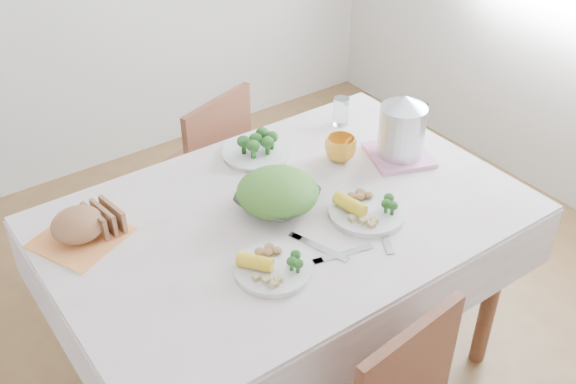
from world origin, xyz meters
TOP-DOWN VIEW (x-y plane):
  - floor at (0.00, 0.00)m, footprint 3.60×3.60m
  - dining_table at (0.00, 0.00)m, footprint 1.40×0.90m
  - tablecloth at (0.00, 0.00)m, footprint 1.50×1.00m
  - chair_far at (0.06, 0.79)m, footprint 0.50×0.50m
  - salad_bowl at (-0.01, 0.03)m, footprint 0.33×0.33m
  - dinner_plate_left at (-0.20, -0.21)m, footprint 0.29×0.29m
  - dinner_plate_right at (0.20, -0.16)m, footprint 0.30×0.30m
  - broccoli_plate at (0.11, 0.34)m, footprint 0.27×0.27m
  - napkin at (-0.59, 0.26)m, footprint 0.32×0.32m
  - bread_loaf at (-0.59, 0.26)m, footprint 0.18×0.17m
  - yellow_mug at (0.34, 0.15)m, footprint 0.12×0.12m
  - glass_tumbler at (0.50, 0.34)m, footprint 0.08×0.08m
  - pink_tray at (0.52, 0.03)m, footprint 0.27×0.27m
  - electric_kettle at (0.52, 0.03)m, footprint 0.19×0.19m
  - fork_left at (-0.02, -0.21)m, footprint 0.08×0.20m
  - fork_right at (0.18, -0.27)m, footprint 0.12×0.18m
  - knife at (0.01, -0.27)m, footprint 0.19×0.07m

SIDE VIEW (x-z plane):
  - floor at x=0.00m, z-range 0.00..0.00m
  - dining_table at x=0.00m, z-range 0.00..0.75m
  - chair_far at x=0.06m, z-range 0.03..0.90m
  - tablecloth at x=0.00m, z-range 0.75..0.76m
  - napkin at x=-0.59m, z-range 0.76..0.77m
  - fork_left at x=-0.02m, z-range 0.76..0.77m
  - fork_right at x=0.18m, z-range 0.76..0.77m
  - knife at x=0.01m, z-range 0.76..0.77m
  - pink_tray at x=0.52m, z-range 0.76..0.78m
  - broccoli_plate at x=0.11m, z-range 0.76..0.78m
  - dinner_plate_left at x=-0.20m, z-range 0.76..0.78m
  - dinner_plate_right at x=0.20m, z-range 0.76..0.78m
  - salad_bowl at x=-0.01m, z-range 0.76..0.82m
  - yellow_mug at x=0.34m, z-range 0.76..0.85m
  - bread_loaf at x=-0.59m, z-range 0.77..0.87m
  - glass_tumbler at x=0.50m, z-range 0.77..0.88m
  - electric_kettle at x=0.52m, z-range 0.77..1.00m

